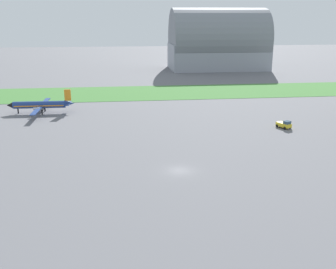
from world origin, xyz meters
TOP-DOWN VIEW (x-y plane):
  - ground_plane at (0.00, 0.00)m, footprint 600.00×600.00m
  - grass_taxiway_strip at (0.00, 75.01)m, footprint 360.00×28.00m
  - airplane_taxiing_turboprop at (-32.10, 47.84)m, footprint 18.65×21.80m
  - pushback_tug_near_gate at (29.36, 24.57)m, footprint 3.18×4.02m
  - hangar_distant at (39.91, 137.33)m, footprint 48.18×29.46m

SIDE VIEW (x-z plane):
  - ground_plane at x=0.00m, z-range 0.00..0.00m
  - grass_taxiway_strip at x=0.00m, z-range 0.00..0.08m
  - pushback_tug_near_gate at x=29.36m, z-range -0.06..1.89m
  - airplane_taxiing_turboprop at x=-32.10m, z-range -0.88..5.66m
  - hangar_distant at x=39.91m, z-range -2.28..27.71m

